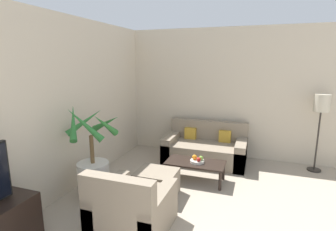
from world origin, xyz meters
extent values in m
cube|color=beige|center=(0.00, 6.06, 1.35)|extent=(7.93, 0.06, 2.70)
cube|color=beige|center=(-3.19, 3.02, 1.35)|extent=(0.06, 7.63, 2.70)
cylinder|color=beige|center=(-2.70, 3.57, 0.27)|extent=(0.47, 0.47, 0.54)
cylinder|color=brown|center=(-2.70, 3.57, 0.75)|extent=(0.06, 0.06, 0.42)
cone|color=#2D7533|center=(-2.45, 3.57, 1.14)|extent=(0.10, 0.57, 0.44)
cone|color=#2D7533|center=(-2.62, 3.84, 1.09)|extent=(0.60, 0.28, 0.36)
cone|color=#2D7533|center=(-2.92, 3.73, 1.12)|extent=(0.43, 0.53, 0.40)
cone|color=#2D7533|center=(-2.89, 3.44, 1.17)|extent=(0.39, 0.49, 0.49)
cone|color=#2D7533|center=(-2.63, 3.36, 1.18)|extent=(0.52, 0.25, 0.50)
cube|color=gray|center=(-1.40, 5.51, 0.19)|extent=(1.62, 0.88, 0.39)
cube|color=gray|center=(-1.40, 5.87, 0.59)|extent=(1.62, 0.16, 0.40)
cube|color=gray|center=(-2.11, 5.51, 0.25)|extent=(0.20, 0.88, 0.51)
cube|color=gray|center=(-0.69, 5.51, 0.25)|extent=(0.20, 0.88, 0.51)
cube|color=gold|center=(-1.76, 5.75, 0.51)|extent=(0.24, 0.12, 0.24)
cube|color=gold|center=(-1.03, 5.75, 0.51)|extent=(0.24, 0.12, 0.24)
cylinder|color=#2D2823|center=(0.64, 5.75, 0.01)|extent=(0.24, 0.24, 0.03)
cylinder|color=#2D2823|center=(0.64, 5.75, 0.58)|extent=(0.03, 0.03, 1.11)
cylinder|color=beige|center=(0.64, 5.75, 1.29)|extent=(0.27, 0.27, 0.31)
cylinder|color=black|center=(-1.83, 4.39, 0.16)|extent=(0.05, 0.05, 0.31)
cylinder|color=black|center=(-0.92, 4.39, 0.16)|extent=(0.05, 0.05, 0.31)
cylinder|color=black|center=(-1.83, 4.79, 0.16)|extent=(0.05, 0.05, 0.31)
cylinder|color=black|center=(-0.92, 4.79, 0.16)|extent=(0.05, 0.05, 0.31)
cube|color=black|center=(-1.37, 4.59, 0.33)|extent=(0.99, 0.49, 0.03)
cylinder|color=beige|center=(-1.34, 4.58, 0.36)|extent=(0.24, 0.24, 0.04)
sphere|color=red|center=(-1.31, 4.52, 0.42)|extent=(0.07, 0.07, 0.07)
sphere|color=olive|center=(-1.28, 4.60, 0.42)|extent=(0.07, 0.07, 0.07)
sphere|color=orange|center=(-1.39, 4.59, 0.43)|extent=(0.08, 0.08, 0.08)
cube|color=gray|center=(-1.78, 3.05, 0.22)|extent=(0.85, 0.88, 0.44)
cube|color=gray|center=(-1.78, 2.69, 0.64)|extent=(0.85, 0.16, 0.40)
cube|color=gray|center=(-2.12, 3.05, 0.27)|extent=(0.16, 0.88, 0.54)
cube|color=gray|center=(-1.43, 3.05, 0.27)|extent=(0.16, 0.88, 0.54)
cube|color=gray|center=(-1.82, 3.91, 0.20)|extent=(0.61, 0.51, 0.39)
camera|label=1|loc=(-0.44, 0.48, 2.02)|focal=28.00mm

